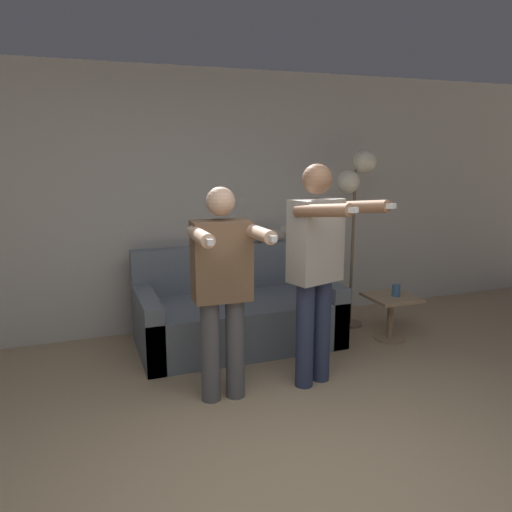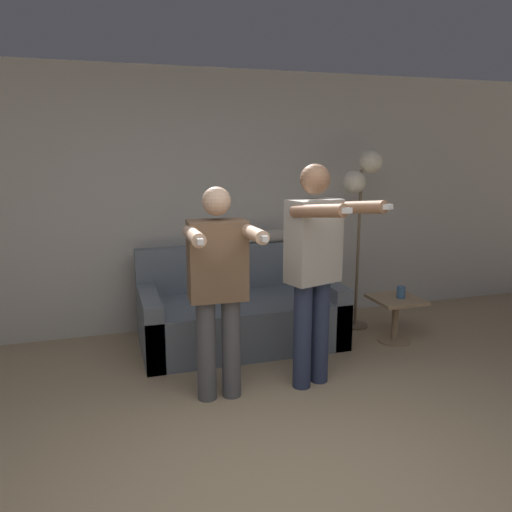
% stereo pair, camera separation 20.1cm
% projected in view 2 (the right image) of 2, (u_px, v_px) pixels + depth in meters
% --- Properties ---
extents(wall_back, '(10.00, 0.05, 2.60)m').
position_uv_depth(wall_back, '(186.00, 202.00, 5.01)').
color(wall_back, beige).
rests_on(wall_back, ground_plane).
extents(couch, '(1.86, 0.95, 0.89)m').
position_uv_depth(couch, '(240.00, 314.00, 4.76)').
color(couch, slate).
rests_on(couch, ground_plane).
extents(person_left, '(0.51, 0.69, 1.57)m').
position_uv_depth(person_left, '(218.00, 281.00, 3.54)').
color(person_left, '#56565B').
rests_on(person_left, ground_plane).
extents(person_right, '(0.60, 0.76, 1.72)m').
position_uv_depth(person_right, '(315.00, 262.00, 3.74)').
color(person_right, '#2D3856').
rests_on(person_right, ground_plane).
extents(cat, '(0.53, 0.11, 0.16)m').
position_uv_depth(cat, '(275.00, 235.00, 5.09)').
color(cat, '#B7AD9E').
rests_on(cat, couch).
extents(floor_lamp, '(0.41, 0.26, 1.82)m').
position_uv_depth(floor_lamp, '(362.00, 184.00, 4.94)').
color(floor_lamp, '#756047').
rests_on(floor_lamp, ground_plane).
extents(side_table, '(0.45, 0.45, 0.44)m').
position_uv_depth(side_table, '(396.00, 310.00, 4.77)').
color(side_table, '#A38460').
rests_on(side_table, ground_plane).
extents(cup, '(0.08, 0.08, 0.11)m').
position_uv_depth(cup, '(401.00, 292.00, 4.73)').
color(cup, '#3D6693').
rests_on(cup, side_table).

